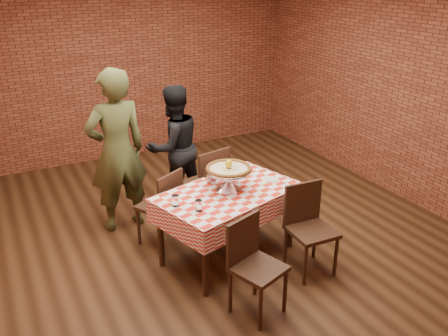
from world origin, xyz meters
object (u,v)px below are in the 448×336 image
at_px(water_glass_right, 175,201).
at_px(diner_olive, 117,151).
at_px(pizza_stand, 229,179).
at_px(chair_near_right, 312,232).
at_px(condiment_caddy, 210,175).
at_px(chair_near_left, 258,270).
at_px(pizza, 229,169).
at_px(table, 228,224).
at_px(chair_far_left, 159,207).
at_px(water_glass_left, 199,205).
at_px(chair_far_right, 204,183).
at_px(diner_black, 174,147).

xyz_separation_m(water_glass_right, diner_olive, (-0.21, 1.19, 0.13)).
xyz_separation_m(pizza_stand, chair_near_right, (0.57, -0.66, -0.41)).
distance_m(condiment_caddy, chair_near_left, 1.26).
bearing_deg(pizza, condiment_caddy, 110.66).
xyz_separation_m(pizza_stand, chair_near_left, (-0.22, -0.96, -0.42)).
xyz_separation_m(table, chair_far_left, (-0.53, 0.59, 0.06)).
distance_m(water_glass_left, chair_far_left, 0.91).
xyz_separation_m(condiment_caddy, chair_far_right, (0.20, 0.58, -0.37)).
relative_size(diner_olive, diner_black, 1.22).
xyz_separation_m(condiment_caddy, chair_near_right, (0.66, -0.90, -0.38)).
bearing_deg(condiment_caddy, water_glass_right, -144.14).
distance_m(water_glass_right, chair_far_right, 1.23).
height_order(water_glass_left, diner_olive, diner_olive).
xyz_separation_m(water_glass_left, chair_far_left, (-0.10, 0.83, -0.38)).
bearing_deg(condiment_caddy, table, -75.06).
distance_m(chair_near_left, diner_black, 2.34).
bearing_deg(pizza_stand, diner_black, 91.98).
bearing_deg(chair_near_left, chair_near_right, 1.37).
bearing_deg(diner_black, pizza_stand, 81.12).
distance_m(pizza, diner_olive, 1.37).
relative_size(water_glass_left, chair_near_right, 0.12).
bearing_deg(water_glass_left, water_glass_right, 129.00).
bearing_deg(chair_near_right, chair_far_right, 109.86).
bearing_deg(water_glass_right, pizza, 9.13).
xyz_separation_m(pizza, chair_far_right, (0.11, 0.82, -0.51)).
relative_size(condiment_caddy, chair_far_right, 0.15).
bearing_deg(condiment_caddy, diner_black, 90.91).
distance_m(chair_far_right, diner_olive, 1.09).
xyz_separation_m(chair_near_left, chair_far_right, (0.33, 1.78, 0.02)).
xyz_separation_m(pizza_stand, pizza, (0.00, 0.00, 0.11)).
relative_size(water_glass_right, diner_olive, 0.06).
bearing_deg(chair_far_left, chair_near_right, 104.15).
distance_m(pizza_stand, diner_olive, 1.37).
bearing_deg(water_glass_right, water_glass_left, -51.00).
height_order(water_glass_left, chair_near_right, chair_near_right).
bearing_deg(chair_near_right, diner_black, 109.73).
relative_size(chair_near_right, chair_far_left, 1.03).
relative_size(condiment_caddy, diner_olive, 0.08).
bearing_deg(water_glass_left, pizza_stand, 31.84).
bearing_deg(chair_far_right, pizza, 70.19).
distance_m(chair_far_left, chair_far_right, 0.73).
height_order(pizza_stand, water_glass_right, pizza_stand).
xyz_separation_m(pizza, water_glass_left, (-0.47, -0.29, -0.16)).
xyz_separation_m(table, diner_olive, (-0.80, 1.14, 0.56)).
bearing_deg(chair_near_right, table, 137.00).
relative_size(water_glass_left, condiment_caddy, 0.75).
bearing_deg(chair_near_right, pizza_stand, 133.38).
bearing_deg(chair_far_left, chair_near_left, 73.88).
relative_size(chair_near_left, chair_near_right, 0.98).
distance_m(table, chair_near_left, 0.93).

